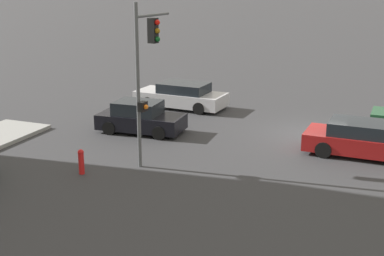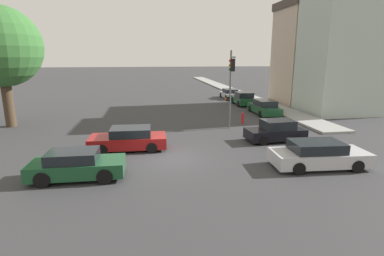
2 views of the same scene
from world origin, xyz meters
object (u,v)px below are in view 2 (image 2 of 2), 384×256
(parked_car_2, at_px, (230,94))
(crossing_car_1, at_px, (318,155))
(crossing_car_2, at_px, (77,165))
(street_tree, at_px, (0,47))
(crossing_car_0, at_px, (129,139))
(traffic_signal, at_px, (231,80))
(fire_hydrant, at_px, (243,118))
(crossing_car_3, at_px, (276,131))
(parked_car_0, at_px, (264,107))
(parked_car_1, at_px, (244,99))

(parked_car_2, bearing_deg, crossing_car_1, 172.55)
(crossing_car_2, xyz_separation_m, parked_car_2, (14.47, 25.28, -0.04))
(street_tree, xyz_separation_m, parked_car_2, (21.99, 13.43, -5.60))
(crossing_car_0, xyz_separation_m, crossing_car_2, (-2.15, -4.18, -0.00))
(traffic_signal, bearing_deg, parked_car_2, -97.42)
(street_tree, distance_m, fire_hydrant, 19.72)
(crossing_car_3, bearing_deg, parked_car_0, -111.09)
(crossing_car_3, height_order, parked_car_0, crossing_car_3)
(crossing_car_0, relative_size, fire_hydrant, 5.00)
(parked_car_0, distance_m, parked_car_1, 5.75)
(crossing_car_1, xyz_separation_m, crossing_car_3, (-0.09, 4.92, 0.02))
(parked_car_0, distance_m, fire_hydrant, 5.11)
(street_tree, relative_size, traffic_signal, 1.56)
(crossing_car_2, distance_m, parked_car_1, 24.39)
(crossing_car_3, height_order, parked_car_2, crossing_car_3)
(parked_car_2, bearing_deg, crossing_car_0, 148.18)
(street_tree, relative_size, fire_hydrant, 10.10)
(crossing_car_1, height_order, parked_car_0, parked_car_0)
(crossing_car_2, relative_size, parked_car_1, 1.00)
(crossing_car_1, bearing_deg, fire_hydrant, 96.26)
(crossing_car_1, height_order, crossing_car_3, crossing_car_3)
(crossing_car_0, relative_size, parked_car_1, 1.08)
(parked_car_2, xyz_separation_m, fire_hydrant, (-3.20, -15.21, -0.11))
(fire_hydrant, bearing_deg, parked_car_2, 78.10)
(crossing_car_3, bearing_deg, fire_hydrant, -88.46)
(street_tree, bearing_deg, parked_car_2, 31.41)
(crossing_car_1, bearing_deg, parked_car_0, 81.74)
(parked_car_0, distance_m, parked_car_2, 11.43)
(crossing_car_1, distance_m, parked_car_2, 25.76)
(crossing_car_0, bearing_deg, fire_hydrant, -145.56)
(parked_car_2, relative_size, fire_hydrant, 4.61)
(parked_car_1, distance_m, parked_car_2, 5.68)
(parked_car_0, height_order, fire_hydrant, parked_car_0)
(parked_car_2, bearing_deg, crossing_car_3, 170.92)
(fire_hydrant, bearing_deg, crossing_car_0, -147.10)
(parked_car_0, bearing_deg, fire_hydrant, 139.11)
(crossing_car_1, distance_m, crossing_car_2, 11.83)
(parked_car_0, height_order, parked_car_2, parked_car_0)
(crossing_car_2, bearing_deg, parked_car_1, 54.24)
(traffic_signal, bearing_deg, crossing_car_2, 48.99)
(crossing_car_0, xyz_separation_m, crossing_car_1, (9.67, -4.52, -0.00))
(crossing_car_0, relative_size, parked_car_0, 0.95)
(traffic_signal, relative_size, crossing_car_2, 1.41)
(crossing_car_1, bearing_deg, crossing_car_3, 94.21)
(parked_car_1, relative_size, fire_hydrant, 4.61)
(traffic_signal, xyz_separation_m, fire_hydrant, (1.69, 1.91, -3.33))
(crossing_car_1, distance_m, parked_car_1, 20.12)
(crossing_car_1, distance_m, parked_car_0, 14.48)
(parked_car_1, bearing_deg, street_tree, 110.89)
(parked_car_2, bearing_deg, street_tree, 119.85)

